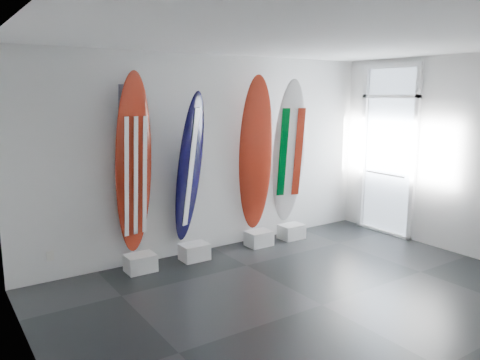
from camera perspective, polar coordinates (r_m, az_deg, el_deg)
floor at (r=5.75m, az=9.90°, el=-14.67°), size 6.00×6.00×0.00m
ceiling at (r=5.24m, az=10.96°, el=16.57°), size 6.00×6.00×0.00m
wall_back at (r=7.27m, az=-3.47°, el=3.11°), size 6.00×0.00×6.00m
wall_left at (r=3.89m, az=-23.32°, el=-4.16°), size 0.00×5.00×5.00m
wall_right at (r=7.68m, az=26.70°, el=2.40°), size 0.00×5.00×5.00m
display_block_usa at (r=6.74m, az=-11.95°, el=-9.79°), size 0.40×0.30×0.24m
surfboard_usa at (r=6.50m, az=-12.73°, el=1.83°), size 0.60×0.37×2.49m
display_block_navy at (r=7.07m, az=-5.54°, el=-8.63°), size 0.40×0.30×0.24m
surfboard_navy at (r=6.86m, az=-6.11°, el=1.38°), size 0.64×0.60×2.24m
display_block_swiss at (r=7.67m, az=2.30°, el=-7.06°), size 0.40×0.30×0.24m
surfboard_swiss at (r=7.46m, az=1.92°, el=3.11°), size 0.62×0.44×2.48m
display_block_italy at (r=8.08m, az=6.24°, el=-6.21°), size 0.40×0.30×0.24m
surfboard_italy at (r=7.88m, az=5.96°, el=3.26°), size 0.69×0.66×2.43m
wall_outlet at (r=6.65m, az=-22.00°, el=-8.54°), size 0.09×0.02×0.13m
glass_door at (r=8.52m, az=17.48°, el=3.21°), size 0.12×1.16×2.85m
balcony at (r=9.73m, az=22.11°, el=-1.76°), size 2.80×2.20×1.20m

